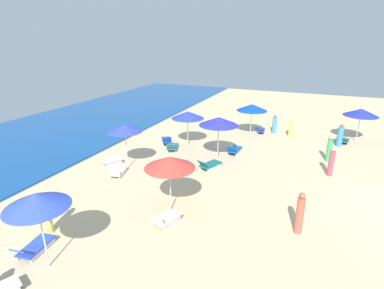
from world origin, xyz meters
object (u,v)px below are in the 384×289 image
(umbrella_2, at_px, (188,115))
(lounge_chair_2_0, at_px, (167,140))
(umbrella_3, at_px, (252,107))
(lounge_chair_6_0, at_px, (343,140))
(umbrella_4, at_px, (170,162))
(beachgoer_5, at_px, (340,136))
(lounge_chair_0_0, at_px, (34,248))
(umbrella_5, at_px, (125,128))
(beachgoer_4, at_px, (291,128))
(beachgoer_0, at_px, (300,214))
(beachgoer_3, at_px, (274,125))
(beachgoer_7, at_px, (329,149))
(lounge_chair_5_0, at_px, (111,161))
(lounge_chair_5_1, at_px, (118,172))
(lounge_chair_1_0, at_px, (234,150))
(beachgoer_6, at_px, (47,216))
(lounge_chair_2_1, at_px, (172,147))
(lounge_chair_3_0, at_px, (260,130))
(umbrella_1, at_px, (219,121))
(umbrella_6, at_px, (361,112))
(umbrella_0, at_px, (36,200))
(lounge_chair_1_1, at_px, (209,165))
(beachgoer_2, at_px, (331,162))
(lounge_chair_4_0, at_px, (165,219))

(umbrella_2, distance_m, lounge_chair_2_0, 2.43)
(umbrella_3, relative_size, lounge_chair_6_0, 1.80)
(umbrella_4, distance_m, beachgoer_5, 14.07)
(lounge_chair_0_0, bearing_deg, umbrella_5, -90.04)
(lounge_chair_2_0, bearing_deg, lounge_chair_0_0, 63.06)
(umbrella_4, xyz_separation_m, beachgoer_4, (12.94, -3.69, -1.59))
(beachgoer_0, relative_size, beachgoer_5, 1.07)
(lounge_chair_0_0, distance_m, umbrella_2, 12.72)
(beachgoer_3, height_order, beachgoer_7, beachgoer_7)
(lounge_chair_5_0, relative_size, lounge_chair_5_1, 0.96)
(lounge_chair_1_0, relative_size, lounge_chair_6_0, 1.14)
(umbrella_4, height_order, lounge_chair_5_0, umbrella_4)
(beachgoer_4, xyz_separation_m, beachgoer_5, (-0.85, -3.36, 0.04))
(umbrella_2, relative_size, umbrella_3, 1.00)
(beachgoer_3, xyz_separation_m, beachgoer_6, (-16.73, 5.98, 0.07))
(lounge_chair_2_0, bearing_deg, beachgoer_3, -171.39)
(lounge_chair_2_1, relative_size, lounge_chair_3_0, 1.07)
(beachgoer_7, bearing_deg, beachgoer_3, -38.84)
(lounge_chair_1_0, height_order, lounge_chair_2_0, lounge_chair_1_0)
(umbrella_3, bearing_deg, beachgoer_5, -91.05)
(umbrella_1, height_order, umbrella_6, umbrella_1)
(umbrella_0, bearing_deg, lounge_chair_1_1, -12.94)
(lounge_chair_0_0, bearing_deg, umbrella_2, -100.90)
(lounge_chair_1_1, xyz_separation_m, beachgoer_0, (-4.30, -5.23, 0.57))
(lounge_chair_6_0, bearing_deg, lounge_chair_2_1, 24.29)
(lounge_chair_5_0, bearing_deg, lounge_chair_1_0, -122.13)
(lounge_chair_6_0, xyz_separation_m, beachgoer_2, (-6.23, 0.88, 0.57))
(umbrella_4, bearing_deg, beachgoer_6, 132.37)
(umbrella_1, xyz_separation_m, lounge_chair_6_0, (6.38, -7.31, -2.22))
(umbrella_4, height_order, lounge_chair_4_0, umbrella_4)
(lounge_chair_2_0, bearing_deg, beachgoer_2, 141.91)
(lounge_chair_1_0, distance_m, lounge_chair_6_0, 8.34)
(lounge_chair_1_1, bearing_deg, lounge_chair_0_0, 92.52)
(umbrella_1, relative_size, umbrella_5, 1.03)
(lounge_chair_2_0, bearing_deg, lounge_chair_1_0, 148.16)
(lounge_chair_2_1, bearing_deg, beachgoer_2, 159.83)
(lounge_chair_5_1, relative_size, beachgoer_4, 0.98)
(lounge_chair_5_1, xyz_separation_m, beachgoer_6, (-5.32, -0.69, 0.53))
(umbrella_2, relative_size, lounge_chair_2_1, 1.56)
(umbrella_0, relative_size, umbrella_6, 1.12)
(beachgoer_6, bearing_deg, lounge_chair_2_1, -168.87)
(beachgoer_4, xyz_separation_m, beachgoer_7, (-4.11, -2.64, 0.06))
(lounge_chair_5_0, height_order, beachgoer_6, beachgoer_6)
(lounge_chair_3_0, height_order, lounge_chair_4_0, lounge_chair_4_0)
(beachgoer_3, bearing_deg, beachgoer_2, 134.62)
(lounge_chair_3_0, height_order, beachgoer_3, beachgoer_3)
(lounge_chair_0_0, height_order, lounge_chair_1_0, lounge_chair_1_0)
(umbrella_1, xyz_separation_m, lounge_chair_2_1, (0.30, 3.31, -2.21))
(lounge_chair_3_0, relative_size, lounge_chair_5_0, 1.04)
(lounge_chair_6_0, bearing_deg, beachgoer_2, 76.42)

